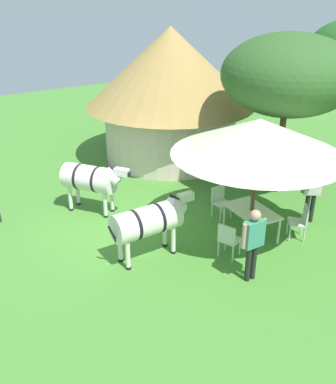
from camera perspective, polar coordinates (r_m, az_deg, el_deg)
The scene contains 12 objects.
ground_plane at distance 11.91m, azimuth -5.52°, elevation -3.78°, with size 36.00×36.00×0.00m, color #468231.
thatched_hut at distance 15.80m, azimuth 0.31°, elevation 13.75°, with size 6.12×6.12×4.70m.
shade_umbrella at distance 10.27m, azimuth 12.03°, elevation 7.22°, with size 4.16×4.16×3.11m.
patio_dining_table at distance 11.04m, azimuth 11.10°, elevation -2.77°, with size 1.50×1.04×0.74m.
patio_chair_near_lawn at distance 11.91m, azimuth 6.97°, elevation -1.04°, with size 0.43×0.45×0.90m.
patio_chair_east_end at distance 10.12m, azimuth 8.04°, elevation -6.16°, with size 0.56×0.55×0.90m.
patio_chair_west_end at distance 11.30m, azimuth 17.31°, elevation -3.59°, with size 0.61×0.60×0.90m.
guest_beside_umbrella at distance 11.99m, azimuth 18.73°, elevation 0.51°, with size 0.43×0.51×1.68m.
guest_behind_table at distance 9.21m, azimuth 11.30°, elevation -6.15°, with size 0.24×0.61×1.71m.
zebra_nearest_camera at distance 12.11m, azimuth -10.24°, elevation 1.74°, with size 1.91×1.48×1.54m.
zebra_by_umbrella at distance 9.86m, azimuth -2.60°, elevation -3.90°, with size 0.74×2.30×1.49m.
acacia_tree_far_lawn at distance 12.93m, azimuth 15.81°, elevation 14.81°, with size 3.85×3.85×4.77m.
Camera 1 is at (9.22, -4.89, 5.75)m, focal length 39.94 mm.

